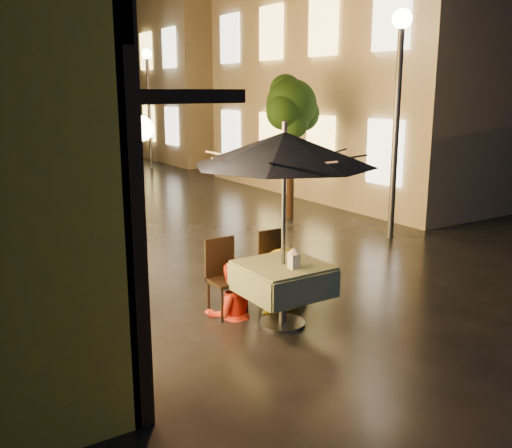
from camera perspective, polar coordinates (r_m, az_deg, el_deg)
ground at (r=8.06m, az=8.41°, el=-7.25°), size 90.00×90.00×0.00m
east_building_near at (r=17.45m, az=13.64°, el=14.87°), size 7.30×9.30×6.80m
east_building_far at (r=26.77m, az=-4.92°, el=15.01°), size 7.30×10.30×7.30m
street_tree at (r=12.60m, az=3.59°, el=11.47°), size 1.43×1.20×3.15m
streetlamp_near at (r=11.09m, az=14.06°, el=13.45°), size 0.36×0.36×4.23m
streetlamp_far at (r=21.23m, az=-10.74°, el=13.32°), size 0.36×0.36×4.23m
cafe_table at (r=6.89m, az=2.70°, el=-5.53°), size 0.99×0.99×0.78m
patio_umbrella at (r=6.56m, az=2.85°, el=7.49°), size 2.14×2.14×2.46m
cafe_chair_left at (r=7.29m, az=-3.24°, el=-4.87°), size 0.42×0.42×0.97m
cafe_chair_right at (r=7.70m, az=1.97°, el=-3.87°), size 0.42×0.42×0.97m
table_lantern at (r=6.62m, az=3.80°, el=-3.31°), size 0.16×0.16×0.25m
person_orange at (r=7.14m, az=-2.58°, el=-3.97°), size 0.76×0.64×1.38m
person_yellow at (r=7.43m, az=2.83°, el=-2.64°), size 1.05×0.68×1.54m
bicycle_0 at (r=10.30m, az=-15.86°, el=-0.52°), size 1.76×0.88×0.89m
bicycle_1 at (r=10.07m, az=-18.38°, el=-0.50°), size 1.82×0.97×1.06m
bicycle_2 at (r=11.09m, az=-17.83°, el=0.16°), size 1.66×0.91×0.83m
bicycle_3 at (r=12.05m, az=-18.78°, el=1.38°), size 1.60×0.53×0.95m
bicycle_4 at (r=13.87m, az=-22.47°, el=2.37°), size 1.65×0.63×0.86m
bicycle_5 at (r=14.14m, az=-22.51°, el=2.68°), size 1.54×0.48×0.92m
bicycle_6 at (r=15.42m, az=-22.53°, el=3.59°), size 1.93×0.86×0.98m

